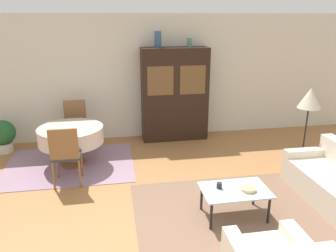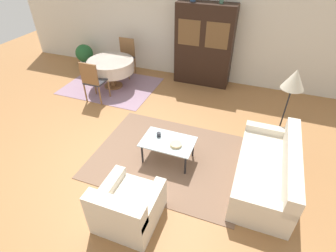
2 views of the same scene
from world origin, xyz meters
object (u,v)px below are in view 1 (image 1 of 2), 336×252
object	(u,v)px
coffee_table	(235,192)
bowl	(248,189)
cup	(219,186)
vase_tall	(158,39)
floor_lamp	(310,101)
display_cabinet	(175,94)
dining_chair_near	(66,153)
potted_plant	(3,135)
dining_chair_far	(75,122)
vase_short	(190,42)
dining_table	(71,135)

from	to	relation	value
coffee_table	bowl	world-z (taller)	bowl
cup	vase_tall	distance (m)	3.59
coffee_table	floor_lamp	xyz separation A→B (m)	(1.82, 1.35, 0.86)
display_cabinet	dining_chair_near	bearing A→B (deg)	-138.39
bowl	dining_chair_near	bearing A→B (deg)	151.36
potted_plant	dining_chair_far	bearing A→B (deg)	-2.30
dining_chair_near	vase_short	world-z (taller)	vase_short
vase_tall	vase_short	world-z (taller)	vase_tall
dining_table	display_cabinet	bearing A→B (deg)	26.94
coffee_table	potted_plant	world-z (taller)	potted_plant
bowl	vase_short	distance (m)	3.66
vase_short	display_cabinet	bearing A→B (deg)	-179.83
coffee_table	floor_lamp	bearing A→B (deg)	36.54
dining_table	vase_tall	distance (m)	2.62
dining_chair_near	potted_plant	xyz separation A→B (m)	(-1.44, 1.67, -0.21)
coffee_table	dining_chair_near	bearing A→B (deg)	150.79
dining_table	vase_tall	world-z (taller)	vase_tall
dining_chair_far	vase_short	xyz separation A→B (m)	(2.44, 0.27, 1.54)
dining_chair_far	potted_plant	world-z (taller)	dining_chair_far
cup	dining_chair_far	bearing A→B (deg)	126.91
dining_chair_near	vase_tall	size ratio (longest dim) A/B	2.99
floor_lamp	coffee_table	bearing A→B (deg)	-143.46
dining_table	vase_tall	xyz separation A→B (m)	(1.77, 1.08, 1.61)
display_cabinet	cup	distance (m)	3.17
dining_chair_far	dining_table	bearing A→B (deg)	90.00
coffee_table	potted_plant	xyz separation A→B (m)	(-3.79, 2.98, -0.01)
bowl	vase_short	xyz separation A→B (m)	(-0.07, 3.26, 1.67)
dining_chair_far	vase_short	bearing A→B (deg)	-173.61
dining_chair_far	bowl	distance (m)	3.90
coffee_table	dining_table	distance (m)	3.16
vase_short	potted_plant	world-z (taller)	vase_short
vase_tall	floor_lamp	bearing A→B (deg)	-37.56
dining_chair_near	cup	size ratio (longest dim) A/B	12.62
floor_lamp	vase_tall	size ratio (longest dim) A/B	4.38
dining_chair_near	cup	xyz separation A→B (m)	(2.14, -1.24, -0.12)
floor_lamp	cup	xyz separation A→B (m)	(-2.02, -1.28, -0.77)
coffee_table	display_cabinet	world-z (taller)	display_cabinet
dining_table	floor_lamp	xyz separation A→B (m)	(4.17, -0.77, 0.65)
display_cabinet	potted_plant	size ratio (longest dim) A/B	3.03
cup	bowl	size ratio (longest dim) A/B	0.40
bowl	vase_short	world-z (taller)	vase_short
bowl	vase_tall	distance (m)	3.77
vase_tall	potted_plant	bearing A→B (deg)	-176.16
dining_table	vase_short	bearing A→B (deg)	23.88
display_cabinet	floor_lamp	size ratio (longest dim) A/B	1.38
bowl	cup	bearing A→B (deg)	160.44
potted_plant	coffee_table	bearing A→B (deg)	-38.22
dining_chair_far	potted_plant	distance (m)	1.46
cup	vase_tall	xyz separation A→B (m)	(-0.38, 3.13, 1.73)
coffee_table	bowl	bearing A→B (deg)	-19.74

